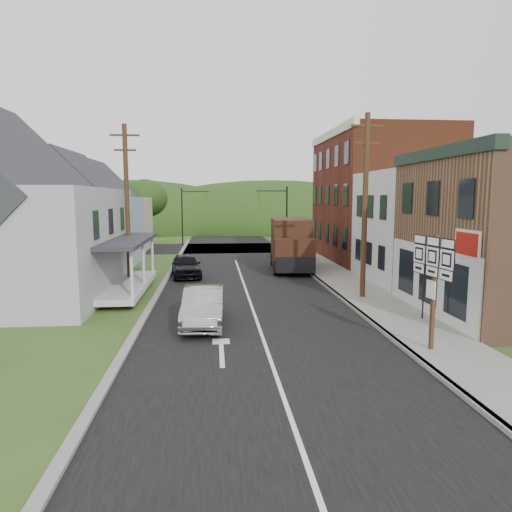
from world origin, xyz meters
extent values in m
plane|color=#2D4719|center=(0.00, 0.00, 0.00)|extent=(120.00, 120.00, 0.00)
cube|color=black|center=(0.00, 10.00, 0.00)|extent=(9.00, 90.00, 0.02)
cube|color=black|center=(0.00, 27.00, 0.00)|extent=(60.00, 9.00, 0.02)
cube|color=slate|center=(5.90, 8.00, 0.07)|extent=(2.80, 55.00, 0.15)
cube|color=slate|center=(4.55, 8.00, 0.07)|extent=(0.20, 55.00, 0.15)
cube|color=slate|center=(-4.65, 8.00, 0.06)|extent=(0.30, 55.00, 0.12)
cube|color=silver|center=(11.30, 7.50, 3.25)|extent=(8.00, 7.00, 6.50)
cube|color=#642D18|center=(11.30, 17.00, 5.00)|extent=(8.00, 12.00, 10.00)
cube|color=#AFB2B5|center=(-12.00, 6.00, 2.75)|extent=(10.00, 12.00, 5.50)
cube|color=#93A5C8|center=(-11.00, 17.00, 2.50)|extent=(7.00, 8.00, 5.00)
cube|color=#BFAD94|center=(-11.50, 26.00, 2.50)|extent=(7.00, 8.00, 5.00)
cylinder|color=#472D19|center=(5.60, 3.50, 4.50)|extent=(0.26, 0.26, 9.00)
cube|color=#472D19|center=(5.60, 3.50, 8.40)|extent=(1.60, 0.10, 0.10)
cube|color=#472D19|center=(5.60, 3.50, 7.60)|extent=(1.20, 0.10, 0.10)
cylinder|color=#472D19|center=(-6.50, 8.00, 4.50)|extent=(0.26, 0.26, 9.00)
cube|color=#472D19|center=(-6.50, 8.00, 8.40)|extent=(1.60, 0.10, 0.10)
cube|color=#472D19|center=(-6.50, 8.00, 7.60)|extent=(1.20, 0.10, 0.10)
cylinder|color=black|center=(5.00, 23.50, 3.00)|extent=(0.14, 0.14, 6.00)
cylinder|color=black|center=(3.60, 23.50, 5.60)|extent=(2.80, 0.10, 0.10)
imported|color=olive|center=(2.40, 23.50, 4.90)|extent=(0.16, 0.20, 1.00)
cylinder|color=black|center=(-5.00, 30.50, 3.00)|extent=(0.14, 0.14, 6.00)
cylinder|color=black|center=(-3.60, 30.50, 5.60)|extent=(2.80, 0.10, 0.10)
imported|color=olive|center=(-2.40, 30.50, 4.90)|extent=(0.16, 0.20, 1.00)
cylinder|color=#382616|center=(-9.00, 32.00, 1.96)|extent=(0.36, 0.36, 3.92)
ellipsoid|color=black|center=(-9.00, 32.00, 4.90)|extent=(4.80, 4.80, 4.08)
ellipsoid|color=black|center=(0.00, 55.00, 0.00)|extent=(90.00, 30.00, 16.00)
imported|color=#9E9DA2|center=(-2.15, -0.32, 0.74)|extent=(1.70, 4.51, 1.47)
imported|color=black|center=(-3.49, 10.76, 0.73)|extent=(2.26, 4.46, 1.45)
cube|color=black|center=(3.66, 13.45, 1.94)|extent=(2.93, 5.06, 3.21)
cube|color=black|center=(3.43, 10.58, 1.38)|extent=(2.68, 1.97, 2.10)
cube|color=black|center=(3.45, 10.80, 2.27)|extent=(2.42, 1.51, 0.06)
cube|color=black|center=(3.35, 9.64, 0.83)|extent=(2.44, 0.37, 1.00)
cylinder|color=black|center=(2.28, 10.79, 0.50)|extent=(0.39, 1.02, 1.00)
cylinder|color=black|center=(4.59, 10.59, 0.50)|extent=(0.39, 1.02, 1.00)
cylinder|color=black|center=(2.64, 15.19, 0.50)|extent=(0.39, 1.02, 1.00)
cylinder|color=black|center=(4.96, 15.00, 0.50)|extent=(0.39, 1.02, 1.00)
cube|color=#472D19|center=(5.28, -4.37, 2.01)|extent=(0.13, 0.13, 3.72)
cube|color=black|center=(5.22, -4.38, 3.18)|extent=(0.29, 2.12, 0.09)
cube|color=white|center=(5.26, -5.12, 3.66)|extent=(0.09, 0.58, 0.23)
cube|color=white|center=(5.26, -5.12, 3.18)|extent=(0.10, 0.64, 0.58)
cube|color=white|center=(5.26, -5.12, 2.70)|extent=(0.09, 0.58, 0.30)
cube|color=white|center=(5.18, -4.38, 3.66)|extent=(0.09, 0.58, 0.23)
cube|color=white|center=(5.18, -4.38, 3.18)|extent=(0.10, 0.64, 0.58)
cube|color=white|center=(5.18, -4.38, 2.70)|extent=(0.09, 0.58, 0.30)
cube|color=white|center=(5.09, -3.64, 3.66)|extent=(0.09, 0.58, 0.23)
cube|color=white|center=(5.09, -3.64, 3.18)|extent=(0.10, 0.64, 0.58)
cube|color=white|center=(5.09, -3.64, 2.70)|extent=(0.09, 0.58, 0.30)
cube|color=white|center=(5.18, -4.38, 2.12)|extent=(0.08, 0.48, 0.58)
cylinder|color=black|center=(6.69, -0.77, 1.41)|extent=(0.08, 0.08, 2.51)
cube|color=black|center=(6.62, -0.77, 2.45)|extent=(0.20, 0.72, 0.74)
cube|color=yellow|center=(6.64, -0.77, 2.45)|extent=(0.19, 0.65, 0.67)
camera|label=1|loc=(-1.71, -18.09, 5.05)|focal=32.00mm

